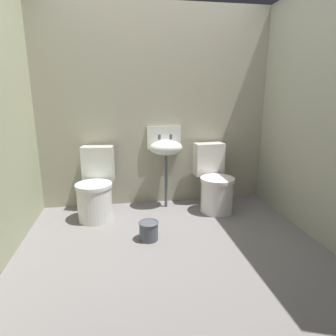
{
  "coord_description": "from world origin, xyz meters",
  "views": [
    {
      "loc": [
        -0.42,
        -2.27,
        1.38
      ],
      "look_at": [
        0.0,
        0.32,
        0.7
      ],
      "focal_mm": 30.91,
      "sensor_mm": 36.0,
      "label": 1
    }
  ],
  "objects_px": {
    "bucket": "(149,230)",
    "toilet_left": "(96,190)",
    "toilet_right": "(214,184)",
    "sink": "(166,147)"
  },
  "relations": [
    {
      "from": "toilet_left",
      "to": "sink",
      "type": "bearing_deg",
      "value": -160.2
    },
    {
      "from": "bucket",
      "to": "toilet_left",
      "type": "bearing_deg",
      "value": 129.4
    },
    {
      "from": "toilet_left",
      "to": "sink",
      "type": "distance_m",
      "value": 0.96
    },
    {
      "from": "toilet_right",
      "to": "sink",
      "type": "xyz_separation_m",
      "value": [
        -0.57,
        0.19,
        0.43
      ]
    },
    {
      "from": "toilet_right",
      "to": "bucket",
      "type": "bearing_deg",
      "value": 33.14
    },
    {
      "from": "sink",
      "to": "bucket",
      "type": "xyz_separation_m",
      "value": [
        -0.3,
        -0.84,
        -0.66
      ]
    },
    {
      "from": "toilet_right",
      "to": "sink",
      "type": "height_order",
      "value": "sink"
    },
    {
      "from": "sink",
      "to": "bucket",
      "type": "bearing_deg",
      "value": -109.39
    },
    {
      "from": "toilet_left",
      "to": "bucket",
      "type": "distance_m",
      "value": 0.87
    },
    {
      "from": "toilet_left",
      "to": "sink",
      "type": "relative_size",
      "value": 0.79
    }
  ]
}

